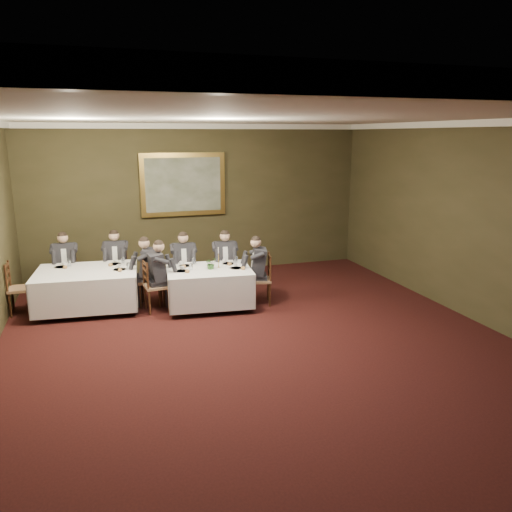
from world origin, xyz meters
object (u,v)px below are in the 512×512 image
chair_main_backright (225,280)px  chair_sec_endleft (21,299)px  table_second (87,286)px  diner_sec_endright (150,279)px  chair_main_endright (260,290)px  diner_main_endright (260,278)px  candlestick (219,260)px  chair_sec_backright (118,279)px  chair_main_backleft (184,282)px  chair_sec_endright (151,291)px  centerpiece (211,263)px  diner_main_backleft (184,272)px  chair_main_endleft (156,296)px  table_main (209,285)px  diner_sec_backleft (66,272)px  diner_main_backright (225,269)px  diner_sec_backright (117,269)px  painting (183,185)px  diner_main_endleft (156,285)px  chair_sec_backleft (67,282)px

chair_main_backright → chair_sec_endleft: size_ratio=1.00×
table_second → diner_sec_endright: bearing=-5.2°
chair_main_endright → diner_main_endright: diner_main_endright is taller
candlestick → chair_sec_endleft: bearing=169.6°
chair_main_endright → chair_sec_backright: (-2.64, 1.61, 0.00)m
chair_main_backleft → chair_sec_endright: 0.81m
chair_main_endright → chair_sec_backright: bearing=72.9°
chair_sec_backright → centerpiece: 2.34m
chair_sec_endright → table_second: bearing=96.6°
diner_main_backleft → chair_main_endleft: (-0.66, -0.74, -0.23)m
diner_main_endright → chair_main_backleft: bearing=68.4°
table_second → centerpiece: (2.27, -0.61, 0.44)m
table_main → table_second: bearing=165.1°
diner_sec_backleft → chair_sec_endleft: 1.19m
diner_main_backleft → chair_sec_endleft: (-3.07, -0.15, -0.23)m
table_main → diner_main_backleft: diner_main_backleft is taller
chair_main_backright → table_second: bearing=13.1°
chair_main_backright → chair_sec_endleft: 3.92m
diner_main_backright → centerpiece: 0.98m
diner_sec_backright → chair_sec_endleft: 1.95m
centerpiece → painting: painting is taller
diner_main_endleft → diner_main_backright: bearing=107.5°
diner_main_backright → chair_sec_endleft: (-3.92, -0.06, -0.23)m
table_second → table_main: bearing=-14.9°
chair_main_backleft → chair_sec_backright: bearing=-22.2°
diner_main_backright → diner_main_endleft: (-1.50, -0.65, 0.00)m
diner_sec_backright → diner_sec_endright: bearing=128.8°
chair_main_backright → painting: (-0.51, 1.79, 1.84)m
chair_main_backleft → chair_sec_backleft: bearing=-13.6°
diner_main_endleft → diner_main_endright: 2.00m
chair_main_endright → diner_sec_backright: 3.10m
diner_main_endright → chair_sec_endleft: (-4.40, 0.81, -0.23)m
chair_main_backright → diner_sec_endright: (-1.57, -0.28, 0.23)m
table_second → chair_main_backright: size_ratio=1.99×
table_main → diner_main_endleft: (-0.99, 0.11, 0.06)m
chair_main_endright → candlestick: (-0.80, 0.15, 0.63)m
table_main → diner_sec_endright: size_ratio=1.28×
table_second → centerpiece: 2.39m
chair_main_endright → diner_sec_endright: diner_sec_endright is taller
chair_main_endright → chair_sec_backright: same height
diner_main_backleft → chair_sec_backright: bearing=-22.7°
chair_main_endleft → centerpiece: size_ratio=4.09×
chair_sec_backright → diner_main_endleft: bearing=123.7°
diner_main_backleft → table_main: bearing=115.9°
chair_sec_endright → diner_sec_endright: (-0.01, 0.00, 0.23)m
table_main → chair_sec_backright: 2.23m
candlestick → diner_main_backleft: bearing=123.9°
diner_main_endright → chair_sec_backleft: (-3.64, 1.70, -0.23)m
diner_main_endright → painting: 3.27m
diner_sec_endright → diner_main_endleft: bearing=-157.7°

